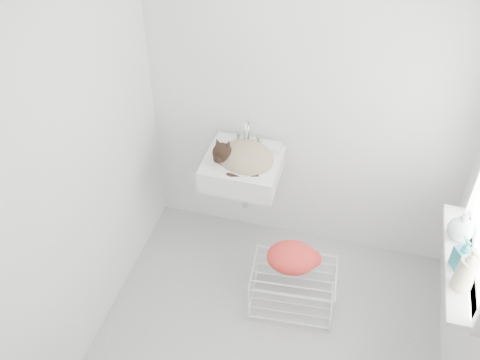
% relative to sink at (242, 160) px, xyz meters
% --- Properties ---
extents(floor, '(2.20, 2.00, 0.02)m').
position_rel_sink_xyz_m(floor, '(0.37, -0.74, -0.85)').
color(floor, '#A8A8A8').
rests_on(floor, ground).
extents(back_wall, '(2.20, 0.02, 2.50)m').
position_rel_sink_xyz_m(back_wall, '(0.37, 0.26, 0.40)').
color(back_wall, white).
rests_on(back_wall, ground).
extents(left_wall, '(0.02, 2.00, 2.50)m').
position_rel_sink_xyz_m(left_wall, '(-0.73, -0.74, 0.40)').
color(left_wall, white).
rests_on(left_wall, ground).
extents(windowsill, '(0.16, 0.88, 0.04)m').
position_rel_sink_xyz_m(windowsill, '(1.38, -0.54, -0.02)').
color(windowsill, white).
rests_on(windowsill, right_wall).
extents(sink, '(0.51, 0.44, 0.20)m').
position_rel_sink_xyz_m(sink, '(0.00, 0.00, 0.00)').
color(sink, white).
rests_on(sink, back_wall).
extents(faucet, '(0.18, 0.13, 0.18)m').
position_rel_sink_xyz_m(faucet, '(0.00, 0.18, 0.14)').
color(faucet, silver).
rests_on(faucet, sink).
extents(cat, '(0.39, 0.31, 0.25)m').
position_rel_sink_xyz_m(cat, '(0.01, -0.02, 0.04)').
color(cat, tan).
rests_on(cat, sink).
extents(wire_rack, '(0.58, 0.43, 0.33)m').
position_rel_sink_xyz_m(wire_rack, '(0.47, -0.42, -0.70)').
color(wire_rack, silver).
rests_on(wire_rack, floor).
extents(towel, '(0.38, 0.29, 0.14)m').
position_rel_sink_xyz_m(towel, '(0.44, -0.37, -0.49)').
color(towel, '#DC4400').
rests_on(towel, wire_rack).
extents(bottle_a, '(0.11, 0.11, 0.24)m').
position_rel_sink_xyz_m(bottle_a, '(1.37, -0.73, 0.00)').
color(bottle_a, beige).
rests_on(bottle_a, windowsill).
extents(bottle_b, '(0.12, 0.12, 0.20)m').
position_rel_sink_xyz_m(bottle_b, '(1.37, -0.59, 0.00)').
color(bottle_b, teal).
rests_on(bottle_b, windowsill).
extents(bottle_c, '(0.21, 0.21, 0.19)m').
position_rel_sink_xyz_m(bottle_c, '(1.37, -0.37, 0.00)').
color(bottle_c, silver).
rests_on(bottle_c, windowsill).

